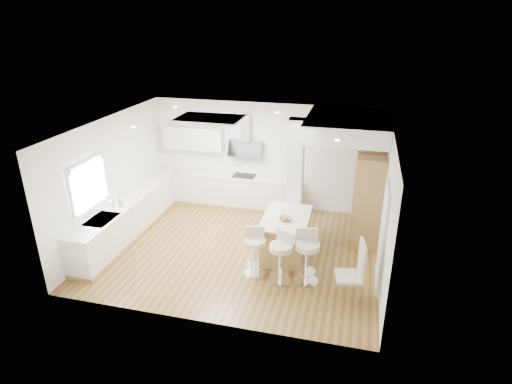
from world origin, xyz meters
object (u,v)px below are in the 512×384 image
(bar_stool_a, at_px, (255,249))
(dining_chair, at_px, (355,269))
(bar_stool_b, at_px, (281,255))
(peninsula, at_px, (286,235))
(bar_stool_c, at_px, (307,254))

(bar_stool_a, distance_m, dining_chair, 1.98)
(bar_stool_a, height_order, bar_stool_b, bar_stool_b)
(peninsula, height_order, bar_stool_a, bar_stool_a)
(bar_stool_c, bearing_deg, bar_stool_b, -177.32)
(bar_stool_b, distance_m, bar_stool_c, 0.49)
(bar_stool_b, bearing_deg, dining_chair, 12.77)
(bar_stool_a, bearing_deg, bar_stool_b, -30.06)
(peninsula, distance_m, bar_stool_a, 1.03)
(bar_stool_c, bearing_deg, dining_chair, -33.17)
(bar_stool_c, relative_size, dining_chair, 0.91)
(bar_stool_b, distance_m, dining_chair, 1.41)
(peninsula, height_order, bar_stool_b, bar_stool_b)
(peninsula, relative_size, dining_chair, 1.23)
(bar_stool_c, height_order, dining_chair, dining_chair)
(dining_chair, bearing_deg, bar_stool_a, 158.23)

